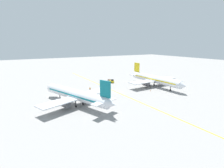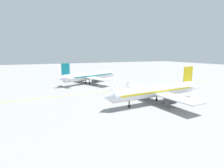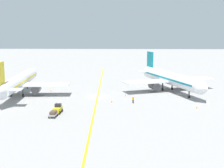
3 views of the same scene
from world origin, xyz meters
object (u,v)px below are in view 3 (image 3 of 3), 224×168
object	(u,v)px
traffic_cone_near_nose	(51,90)
baggage_tug_white	(58,109)
airplane_adjacent_stand	(170,79)
traffic_cone_mid_apron	(197,107)
traffic_cone_by_wingtip	(112,101)
baggage_cart_trailing	(53,114)
ground_crew_worker	(133,100)
traffic_cone_far_edge	(126,95)
airplane_at_gate	(18,82)

from	to	relation	value
traffic_cone_near_nose	baggage_tug_white	bearing A→B (deg)	-73.95
airplane_adjacent_stand	traffic_cone_mid_apron	xyz separation A→B (m)	(3.04, -20.26, -3.43)
airplane_adjacent_stand	traffic_cone_by_wingtip	distance (m)	22.68
baggage_cart_trailing	ground_crew_worker	world-z (taller)	ground_crew_worker
ground_crew_worker	traffic_cone_far_edge	size ratio (longest dim) A/B	3.05
airplane_adjacent_stand	ground_crew_worker	xyz separation A→B (m)	(-11.42, -15.51, -2.80)
airplane_at_gate	airplane_adjacent_stand	distance (m)	43.15
airplane_adjacent_stand	traffic_cone_far_edge	bearing A→B (deg)	-150.40
airplane_adjacent_stand	traffic_cone_near_nose	xyz separation A→B (m)	(-34.95, -1.44, -3.43)
ground_crew_worker	traffic_cone_mid_apron	size ratio (longest dim) A/B	3.05
baggage_cart_trailing	ground_crew_worker	size ratio (longest dim) A/B	1.61
baggage_tug_white	traffic_cone_far_edge	size ratio (longest dim) A/B	5.65
baggage_tug_white	ground_crew_worker	size ratio (longest dim) A/B	1.85
airplane_at_gate	baggage_tug_white	xyz separation A→B (m)	(14.36, -17.75, -2.81)
baggage_cart_trailing	traffic_cone_by_wingtip	distance (m)	17.77
ground_crew_worker	traffic_cone_far_edge	distance (m)	8.25
airplane_at_gate	airplane_adjacent_stand	bearing A→B (deg)	9.67
traffic_cone_far_edge	baggage_tug_white	bearing A→B (deg)	-130.59
airplane_at_gate	traffic_cone_far_edge	xyz separation A→B (m)	(29.39, -0.22, -3.43)
traffic_cone_mid_apron	airplane_at_gate	bearing A→B (deg)	164.07
airplane_adjacent_stand	traffic_cone_near_nose	bearing A→B (deg)	-177.64
airplane_at_gate	traffic_cone_far_edge	size ratio (longest dim) A/B	64.59
baggage_cart_trailing	traffic_cone_far_edge	bearing A→B (deg)	53.73
traffic_cone_by_wingtip	baggage_cart_trailing	bearing A→B (deg)	-131.27
airplane_adjacent_stand	traffic_cone_mid_apron	bearing A→B (deg)	-81.45
traffic_cone_far_edge	ground_crew_worker	bearing A→B (deg)	-77.85
traffic_cone_near_nose	traffic_cone_mid_apron	bearing A→B (deg)	-26.34
airplane_at_gate	baggage_cart_trailing	world-z (taller)	airplane_at_gate
traffic_cone_near_nose	ground_crew_worker	bearing A→B (deg)	-30.87
baggage_tug_white	ground_crew_worker	xyz separation A→B (m)	(16.76, 9.49, 0.01)
airplane_at_gate	traffic_cone_by_wingtip	xyz separation A→B (m)	(25.82, -7.69, -3.43)
traffic_cone_far_edge	traffic_cone_near_nose	bearing A→B (deg)	164.55
traffic_cone_near_nose	traffic_cone_by_wingtip	xyz separation A→B (m)	(18.24, -13.50, 0.00)
airplane_at_gate	traffic_cone_far_edge	world-z (taller)	airplane_at_gate
traffic_cone_mid_apron	traffic_cone_far_edge	size ratio (longest dim) A/B	1.00
traffic_cone_near_nose	traffic_cone_far_edge	world-z (taller)	same
ground_crew_worker	baggage_cart_trailing	bearing A→B (deg)	-143.08
ground_crew_worker	traffic_cone_mid_apron	bearing A→B (deg)	-18.17
traffic_cone_mid_apron	traffic_cone_near_nose	bearing A→B (deg)	153.66
airplane_adjacent_stand	traffic_cone_by_wingtip	xyz separation A→B (m)	(-16.71, -14.94, -3.43)
baggage_cart_trailing	traffic_cone_near_nose	xyz separation A→B (m)	(-6.53, 26.85, -0.49)
baggage_tug_white	ground_crew_worker	world-z (taller)	baggage_tug_white
baggage_tug_white	baggage_cart_trailing	world-z (taller)	baggage_tug_white
airplane_at_gate	traffic_cone_by_wingtip	bearing A→B (deg)	-16.59
airplane_adjacent_stand	traffic_cone_near_nose	world-z (taller)	airplane_adjacent_stand
baggage_cart_trailing	traffic_cone_near_nose	world-z (taller)	baggage_cart_trailing
airplane_adjacent_stand	ground_crew_worker	size ratio (longest dim) A/B	20.39
airplane_at_gate	baggage_tug_white	bearing A→B (deg)	-51.03
traffic_cone_mid_apron	ground_crew_worker	bearing A→B (deg)	161.83
baggage_cart_trailing	baggage_tug_white	bearing A→B (deg)	85.60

